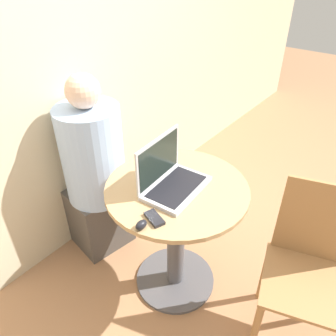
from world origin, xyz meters
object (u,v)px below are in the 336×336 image
object	(u,v)px
laptop	(170,178)
person_seated	(92,181)
cell_phone	(154,218)
chair_empty	(307,269)

from	to	relation	value
laptop	person_seated	bearing A→B (deg)	91.33
laptop	cell_phone	world-z (taller)	laptop
cell_phone	person_seated	size ratio (longest dim) A/B	0.10
laptop	person_seated	distance (m)	0.69
chair_empty	person_seated	size ratio (longest dim) A/B	0.73
laptop	cell_phone	size ratio (longest dim) A/B	3.08
laptop	chair_empty	xyz separation A→B (m)	(0.19, -0.70, -0.34)
cell_phone	chair_empty	size ratio (longest dim) A/B	0.13
cell_phone	chair_empty	xyz separation A→B (m)	(0.43, -0.61, -0.29)
laptop	person_seated	size ratio (longest dim) A/B	0.30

